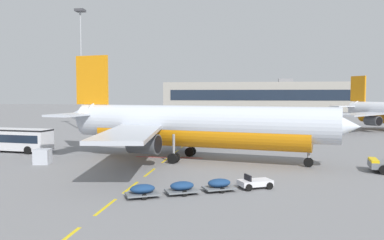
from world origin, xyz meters
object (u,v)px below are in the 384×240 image
(airliner_foreground, at_px, (194,125))
(apron_shuttle_bus, at_px, (8,138))
(catering_truck, at_px, (135,129))
(apron_light_mast_near, at_px, (81,55))
(baggage_train, at_px, (201,186))
(uld_cargo_container, at_px, (42,157))

(airliner_foreground, distance_m, apron_shuttle_bus, 25.28)
(catering_truck, relative_size, apron_light_mast_near, 0.30)
(airliner_foreground, bearing_deg, apron_shuttle_bus, 172.58)
(baggage_train, relative_size, uld_cargo_container, 6.05)
(airliner_foreground, bearing_deg, baggage_train, -79.96)
(uld_cargo_container, relative_size, apron_light_mast_near, 0.07)
(apron_shuttle_bus, relative_size, uld_cargo_container, 6.74)
(apron_shuttle_bus, xyz_separation_m, uld_cargo_container, (9.19, -7.99, -0.95))
(apron_light_mast_near, bearing_deg, baggage_train, -57.39)
(catering_truck, distance_m, uld_cargo_container, 24.00)
(airliner_foreground, xyz_separation_m, uld_cargo_container, (-15.78, -4.73, -3.15))
(catering_truck, height_order, apron_light_mast_near, apron_light_mast_near)
(apron_shuttle_bus, xyz_separation_m, apron_light_mast_near, (-2.59, 29.20, 13.44))
(catering_truck, height_order, uld_cargo_container, catering_truck)
(apron_shuttle_bus, xyz_separation_m, catering_truck, (12.51, 15.77, -0.10))
(airliner_foreground, bearing_deg, apron_light_mast_near, 130.34)
(apron_shuttle_bus, bearing_deg, airliner_foreground, -7.42)
(airliner_foreground, relative_size, uld_cargo_container, 19.02)
(apron_light_mast_near, bearing_deg, uld_cargo_container, -72.43)
(airliner_foreground, bearing_deg, uld_cargo_container, -163.30)
(apron_shuttle_bus, relative_size, apron_light_mast_near, 0.50)
(catering_truck, bearing_deg, uld_cargo_container, -97.95)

